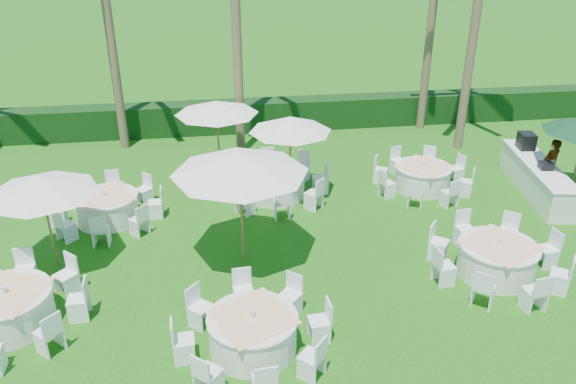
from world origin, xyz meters
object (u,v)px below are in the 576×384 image
(umbrella_b, at_px, (240,163))
(buffet_table, at_px, (536,176))
(banquet_table_b, at_px, (253,332))
(banquet_table_d, at_px, (107,207))
(umbrella_d, at_px, (290,124))
(umbrella_a, at_px, (41,185))
(umbrella_c, at_px, (217,107))
(banquet_table_e, at_px, (275,183))
(staff_person, at_px, (550,165))
(banquet_table_c, at_px, (497,259))
(banquet_table_a, at_px, (8,308))
(banquet_table_f, at_px, (422,177))

(umbrella_b, distance_m, buffet_table, 9.93)
(banquet_table_b, distance_m, banquet_table_d, 6.92)
(umbrella_d, distance_m, buffet_table, 7.91)
(umbrella_a, bearing_deg, umbrella_c, 50.94)
(umbrella_d, xyz_separation_m, buffet_table, (7.65, -0.72, -1.85))
(banquet_table_e, bearing_deg, umbrella_c, 127.51)
(umbrella_a, bearing_deg, staff_person, 8.79)
(banquet_table_c, bearing_deg, umbrella_c, 131.82)
(umbrella_a, xyz_separation_m, umbrella_c, (4.21, 5.19, 0.06))
(banquet_table_e, relative_size, umbrella_c, 1.22)
(banquet_table_c, relative_size, umbrella_d, 1.26)
(banquet_table_c, xyz_separation_m, umbrella_c, (-6.36, 7.11, 1.83))
(banquet_table_a, relative_size, banquet_table_c, 0.99)
(banquet_table_d, bearing_deg, umbrella_a, -113.26)
(buffet_table, height_order, staff_person, staff_person)
(banquet_table_a, relative_size, umbrella_b, 0.99)
(banquet_table_c, distance_m, umbrella_c, 9.72)
(banquet_table_f, relative_size, umbrella_b, 0.93)
(banquet_table_f, distance_m, staff_person, 3.92)
(umbrella_a, relative_size, staff_person, 1.51)
(banquet_table_f, bearing_deg, buffet_table, -11.89)
(umbrella_a, xyz_separation_m, staff_person, (14.34, 2.22, -1.34))
(banquet_table_f, relative_size, umbrella_c, 1.12)
(banquet_table_a, bearing_deg, banquet_table_e, 40.31)
(umbrella_a, bearing_deg, banquet_table_d, 66.74)
(buffet_table, bearing_deg, banquet_table_d, -179.98)
(banquet_table_b, relative_size, umbrella_c, 1.16)
(banquet_table_e, distance_m, umbrella_b, 4.33)
(banquet_table_f, height_order, staff_person, staff_person)
(banquet_table_b, bearing_deg, banquet_table_a, 163.60)
(banquet_table_e, bearing_deg, banquet_table_d, -169.65)
(banquet_table_d, distance_m, buffet_table, 13.00)
(umbrella_c, distance_m, staff_person, 10.65)
(umbrella_a, height_order, staff_person, umbrella_a)
(banquet_table_e, xyz_separation_m, umbrella_a, (-5.83, -3.09, 1.76))
(banquet_table_c, bearing_deg, staff_person, 47.68)
(banquet_table_b, bearing_deg, umbrella_c, 92.22)
(banquet_table_d, bearing_deg, umbrella_b, -35.61)
(banquet_table_a, distance_m, banquet_table_f, 12.11)
(banquet_table_b, xyz_separation_m, banquet_table_e, (1.27, 6.79, 0.02))
(umbrella_a, height_order, umbrella_c, umbrella_c)
(banquet_table_f, xyz_separation_m, umbrella_c, (-6.30, 2.27, 1.85))
(banquet_table_e, distance_m, staff_person, 8.57)
(banquet_table_f, height_order, umbrella_d, umbrella_d)
(banquet_table_e, bearing_deg, buffet_table, -6.25)
(banquet_table_b, height_order, banquet_table_d, banquet_table_b)
(banquet_table_f, relative_size, buffet_table, 0.71)
(banquet_table_c, height_order, banquet_table_f, banquet_table_c)
(banquet_table_f, bearing_deg, umbrella_d, -179.99)
(banquet_table_a, distance_m, umbrella_d, 8.69)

